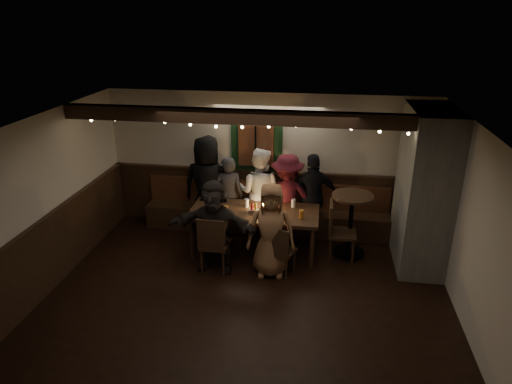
% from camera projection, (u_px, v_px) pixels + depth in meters
% --- Properties ---
extents(room, '(6.02, 5.01, 2.62)m').
position_uv_depth(room, '(323.00, 199.00, 7.50)').
color(room, black).
rests_on(room, ground).
extents(dining_table, '(2.19, 0.94, 0.95)m').
position_uv_depth(dining_table, '(254.00, 215.00, 7.78)').
color(dining_table, black).
rests_on(dining_table, ground).
extents(chair_near_left, '(0.46, 0.46, 0.98)m').
position_uv_depth(chair_near_left, '(213.00, 242.00, 7.22)').
color(chair_near_left, black).
rests_on(chair_near_left, ground).
extents(chair_near_right, '(0.50, 0.50, 0.87)m').
position_uv_depth(chair_near_right, '(279.00, 249.00, 7.13)').
color(chair_near_right, black).
rests_on(chair_near_right, ground).
extents(chair_end, '(0.46, 0.46, 1.02)m').
position_uv_depth(chair_end, '(337.00, 228.00, 7.63)').
color(chair_end, black).
rests_on(chair_end, ground).
extents(high_top, '(0.69, 0.69, 1.11)m').
position_uv_depth(high_top, '(351.00, 217.00, 7.73)').
color(high_top, black).
rests_on(high_top, ground).
extents(person_a, '(0.95, 0.65, 1.87)m').
position_uv_depth(person_a, '(207.00, 185.00, 8.44)').
color(person_a, black).
rests_on(person_a, ground).
extents(person_b, '(0.61, 0.45, 1.52)m').
position_uv_depth(person_b, '(229.00, 196.00, 8.45)').
color(person_b, '#2B2B30').
rests_on(person_b, ground).
extents(person_c, '(0.91, 0.76, 1.67)m').
position_uv_depth(person_c, '(259.00, 192.00, 8.41)').
color(person_c, silver).
rests_on(person_c, ground).
extents(person_d, '(1.15, 0.80, 1.62)m').
position_uv_depth(person_d, '(287.00, 197.00, 8.25)').
color(person_d, '#43101A').
rests_on(person_d, ground).
extents(person_e, '(1.02, 0.63, 1.61)m').
position_uv_depth(person_e, '(313.00, 197.00, 8.27)').
color(person_e, black).
rests_on(person_e, ground).
extents(person_f, '(1.46, 0.56, 1.55)m').
position_uv_depth(person_f, '(214.00, 227.00, 7.22)').
color(person_f, black).
rests_on(person_f, ground).
extents(person_g, '(0.80, 0.57, 1.55)m').
position_uv_depth(person_g, '(271.00, 230.00, 7.10)').
color(person_g, '#976944').
rests_on(person_g, ground).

